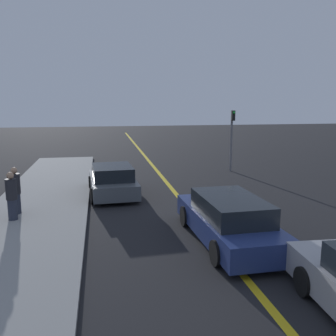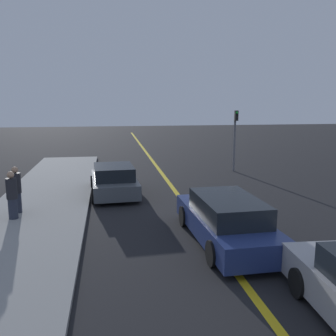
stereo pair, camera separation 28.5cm
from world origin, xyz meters
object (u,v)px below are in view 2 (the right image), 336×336
object	(u,v)px
pedestrian_near_curb	(12,195)
traffic_light	(235,134)
pedestrian_mid_group	(16,190)
car_ahead_center	(226,220)
car_far_distant	(114,181)

from	to	relation	value
pedestrian_near_curb	traffic_light	world-z (taller)	traffic_light
pedestrian_near_curb	pedestrian_mid_group	distance (m)	0.68
pedestrian_near_curb	pedestrian_mid_group	xyz separation A→B (m)	(-0.02, 0.68, 0.02)
car_ahead_center	traffic_light	bearing A→B (deg)	67.91
car_ahead_center	car_far_distant	xyz separation A→B (m)	(-2.98, 5.86, -0.03)
car_ahead_center	car_far_distant	size ratio (longest dim) A/B	1.23
pedestrian_near_curb	pedestrian_mid_group	bearing A→B (deg)	91.84
pedestrian_near_curb	car_far_distant	bearing A→B (deg)	43.22
car_ahead_center	pedestrian_mid_group	xyz separation A→B (m)	(-6.31, 3.44, 0.29)
pedestrian_near_curb	traffic_light	xyz separation A→B (m)	(10.01, 7.37, 1.21)
car_ahead_center	pedestrian_near_curb	size ratio (longest dim) A/B	3.10
car_far_distant	pedestrian_near_curb	size ratio (longest dim) A/B	2.52
pedestrian_near_curb	car_ahead_center	bearing A→B (deg)	-23.71
car_ahead_center	pedestrian_mid_group	world-z (taller)	pedestrian_mid_group
pedestrian_mid_group	traffic_light	xyz separation A→B (m)	(10.03, 6.69, 1.19)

